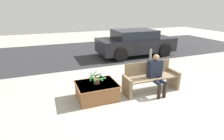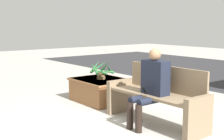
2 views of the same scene
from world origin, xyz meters
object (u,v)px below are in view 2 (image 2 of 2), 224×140
object	(u,v)px
potted_plant	(101,71)
person_seated	(151,83)
planter_box	(101,89)
bench	(157,96)

from	to	relation	value
potted_plant	person_seated	bearing A→B (deg)	-10.40
person_seated	planter_box	bearing A→B (deg)	169.55
bench	planter_box	distance (m)	1.72
bench	potted_plant	distance (m)	1.72
person_seated	potted_plant	xyz separation A→B (m)	(-1.75, 0.32, -0.04)
planter_box	potted_plant	xyz separation A→B (m)	(0.01, -0.00, 0.39)
person_seated	planter_box	world-z (taller)	person_seated
person_seated	potted_plant	bearing A→B (deg)	169.60
person_seated	bench	bearing A→B (deg)	105.64
bench	potted_plant	xyz separation A→B (m)	(-1.70, 0.14, 0.20)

